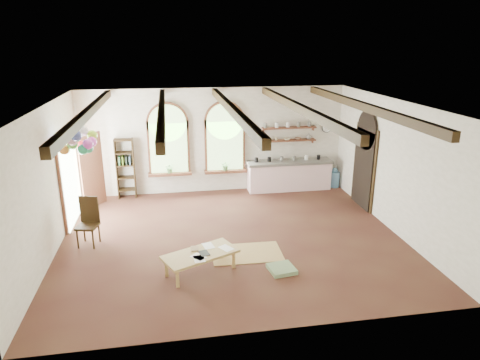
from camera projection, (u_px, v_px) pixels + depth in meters
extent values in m
plane|color=#513121|center=(232.00, 238.00, 10.27)|extent=(8.00, 8.00, 0.00)
cube|color=brown|center=(169.00, 148.00, 12.82)|extent=(1.24, 0.08, 1.64)
cylinder|color=brown|center=(167.00, 123.00, 12.58)|extent=(1.24, 0.08, 1.24)
cube|color=#8DBA6F|center=(169.00, 148.00, 12.78)|extent=(1.10, 0.04, 1.50)
cube|color=brown|center=(170.00, 174.00, 12.98)|extent=(1.30, 0.28, 0.08)
cube|color=brown|center=(225.00, 146.00, 13.08)|extent=(1.24, 0.08, 1.64)
cylinder|color=brown|center=(225.00, 121.00, 12.85)|extent=(1.24, 0.08, 1.24)
cube|color=#8DBA6F|center=(225.00, 146.00, 13.05)|extent=(1.10, 0.04, 1.50)
cube|color=brown|center=(226.00, 171.00, 13.25)|extent=(1.30, 0.28, 0.08)
cube|color=brown|center=(70.00, 178.00, 10.97)|extent=(0.10, 1.90, 2.50)
cube|color=black|center=(363.00, 169.00, 11.95)|extent=(0.10, 1.30, 2.40)
cube|color=white|center=(289.00, 176.00, 13.49)|extent=(2.60, 0.55, 0.86)
cube|color=slate|center=(290.00, 162.00, 13.35)|extent=(2.68, 0.62, 0.08)
cube|color=brown|center=(289.00, 140.00, 13.31)|extent=(1.70, 0.24, 0.04)
cube|color=brown|center=(289.00, 128.00, 13.19)|extent=(1.70, 0.24, 0.04)
cylinder|color=black|center=(327.00, 128.00, 13.47)|extent=(0.32, 0.04, 0.32)
cube|color=#362611|center=(117.00, 169.00, 12.63)|extent=(0.03, 0.32, 1.80)
cube|color=#362611|center=(134.00, 168.00, 12.71)|extent=(0.03, 0.32, 1.80)
cube|color=#A38A4A|center=(200.00, 254.00, 8.65)|extent=(1.65, 1.26, 0.06)
cube|color=#A38A4A|center=(177.00, 278.00, 8.18)|extent=(0.07, 0.07, 0.38)
cube|color=#A38A4A|center=(234.00, 260.00, 8.87)|extent=(0.07, 0.07, 0.38)
cube|color=#A38A4A|center=(166.00, 268.00, 8.56)|extent=(0.07, 0.07, 0.38)
cube|color=#A38A4A|center=(221.00, 250.00, 9.26)|extent=(0.07, 0.07, 0.38)
cube|color=#362611|center=(87.00, 226.00, 9.78)|extent=(0.54, 0.54, 0.05)
cube|color=#362611|center=(89.00, 210.00, 9.87)|extent=(0.45, 0.15, 0.66)
cube|color=tan|center=(247.00, 253.00, 9.53)|extent=(1.57, 0.99, 0.02)
cube|color=#708C61|center=(282.00, 269.00, 8.79)|extent=(0.58, 0.58, 0.09)
cylinder|color=#568FB9|center=(319.00, 180.00, 13.71)|extent=(0.33, 0.33, 0.49)
sphere|color=#568FB9|center=(320.00, 171.00, 13.62)|extent=(0.18, 0.18, 0.18)
cylinder|color=#568FB9|center=(334.00, 179.00, 13.79)|extent=(0.33, 0.33, 0.49)
sphere|color=#568FB9|center=(335.00, 170.00, 13.70)|extent=(0.18, 0.18, 0.18)
cylinder|color=white|center=(77.00, 122.00, 9.61)|extent=(0.01, 0.01, 0.85)
sphere|color=#26A568|center=(88.00, 148.00, 9.80)|extent=(0.24, 0.24, 0.24)
sphere|color=#E34BD4|center=(91.00, 142.00, 9.87)|extent=(0.24, 0.24, 0.24)
sphere|color=#B1FF35|center=(92.00, 135.00, 9.98)|extent=(0.24, 0.24, 0.24)
sphere|color=white|center=(83.00, 131.00, 9.85)|extent=(0.24, 0.24, 0.24)
sphere|color=#FF282D|center=(82.00, 145.00, 10.04)|extent=(0.24, 0.24, 0.24)
sphere|color=#55C876|center=(75.00, 140.00, 10.02)|extent=(0.24, 0.24, 0.24)
sphere|color=#A460CC|center=(73.00, 137.00, 9.80)|extent=(0.24, 0.24, 0.24)
sphere|color=#3842EF|center=(67.00, 133.00, 9.69)|extent=(0.24, 0.24, 0.24)
sphere|color=orange|center=(64.00, 150.00, 9.67)|extent=(0.24, 0.24, 0.24)
sphere|color=#69D049|center=(72.00, 144.00, 9.63)|extent=(0.24, 0.24, 0.24)
sphere|color=#E6AABB|center=(72.00, 140.00, 9.49)|extent=(0.24, 0.24, 0.24)
sphere|color=#414C98|center=(76.00, 136.00, 9.37)|extent=(0.24, 0.24, 0.24)
sphere|color=#26A568|center=(83.00, 150.00, 9.66)|extent=(0.24, 0.24, 0.24)
sphere|color=#E34BD4|center=(88.00, 144.00, 9.65)|extent=(0.24, 0.24, 0.24)
imported|color=olive|center=(191.00, 249.00, 8.80)|extent=(0.17, 0.24, 0.02)
cube|color=black|center=(204.00, 253.00, 8.62)|extent=(0.23, 0.29, 0.01)
imported|color=#598C4C|center=(170.00, 168.00, 12.89)|extent=(0.27, 0.23, 0.30)
imported|color=#598C4C|center=(226.00, 165.00, 13.16)|extent=(0.27, 0.23, 0.30)
imported|color=white|center=(265.00, 139.00, 13.17)|extent=(0.12, 0.10, 0.10)
imported|color=beige|center=(276.00, 139.00, 13.23)|extent=(0.10, 0.10, 0.09)
imported|color=beige|center=(287.00, 139.00, 13.29)|extent=(0.22, 0.22, 0.05)
imported|color=#8C664C|center=(298.00, 138.00, 13.35)|extent=(0.20, 0.20, 0.06)
imported|color=slate|center=(309.00, 136.00, 13.38)|extent=(0.18, 0.18, 0.19)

